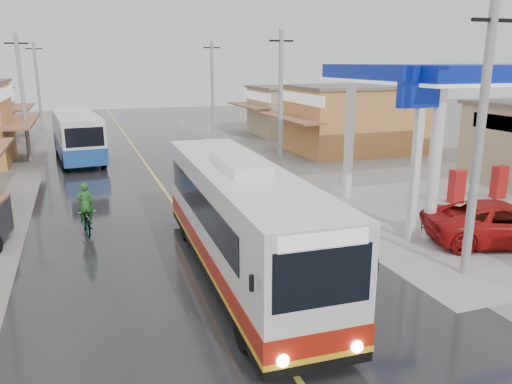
# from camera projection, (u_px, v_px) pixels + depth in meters

# --- Properties ---
(ground) EXTENTS (120.00, 120.00, 0.00)m
(ground) POSITION_uv_depth(u_px,v_px,m) (249.00, 310.00, 13.07)
(ground) COLOR slate
(ground) RESTS_ON ground
(road) EXTENTS (12.00, 90.00, 0.02)m
(road) POSITION_uv_depth(u_px,v_px,m) (159.00, 183.00, 26.74)
(road) COLOR black
(road) RESTS_ON ground
(centre_line) EXTENTS (0.15, 90.00, 0.01)m
(centre_line) POSITION_uv_depth(u_px,v_px,m) (159.00, 183.00, 26.73)
(centre_line) COLOR #D8CC4C
(centre_line) RESTS_ON road
(shopfronts_right) EXTENTS (11.00, 44.00, 4.80)m
(shopfronts_right) POSITION_uv_depth(u_px,v_px,m) (427.00, 174.00, 28.86)
(shopfronts_right) COLOR beige
(shopfronts_right) RESTS_ON ground
(utility_poles_left) EXTENTS (1.60, 50.00, 8.00)m
(utility_poles_left) POSITION_uv_depth(u_px,v_px,m) (18.00, 189.00, 25.38)
(utility_poles_left) COLOR gray
(utility_poles_left) RESTS_ON ground
(utility_poles_right) EXTENTS (1.60, 36.00, 8.00)m
(utility_poles_right) POSITION_uv_depth(u_px,v_px,m) (280.00, 173.00, 29.00)
(utility_poles_right) COLOR gray
(utility_poles_right) RESTS_ON ground
(coach_bus) EXTENTS (2.91, 11.57, 3.59)m
(coach_bus) POSITION_uv_depth(u_px,v_px,m) (240.00, 220.00, 14.91)
(coach_bus) COLOR silver
(coach_bus) RESTS_ON road
(second_bus) EXTENTS (3.27, 9.31, 3.03)m
(second_bus) POSITION_uv_depth(u_px,v_px,m) (77.00, 136.00, 32.41)
(second_bus) COLOR silver
(second_bus) RESTS_ON road
(jeepney) EXTENTS (5.95, 4.03, 1.51)m
(jeepney) POSITION_uv_depth(u_px,v_px,m) (503.00, 223.00, 17.70)
(jeepney) COLOR #A11010
(jeepney) RESTS_ON ground
(cyclist) EXTENTS (0.82, 1.89, 1.98)m
(cyclist) POSITION_uv_depth(u_px,v_px,m) (86.00, 216.00, 18.87)
(cyclist) COLOR black
(cyclist) RESTS_ON ground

